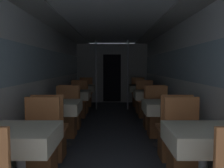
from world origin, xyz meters
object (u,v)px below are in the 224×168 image
Objects in this scene: dining_table_right_1 at (165,108)px; dining_table_right_3 at (141,89)px; chair_right_near_1 at (174,139)px; chair_right_near_2 at (153,115)px; dining_table_left_3 at (84,89)px; chair_left_near_3 at (82,103)px; support_pole_left_3 at (97,75)px; dining_table_right_0 at (204,140)px; chair_right_far_0 at (185,153)px; chair_right_far_1 at (158,121)px; chair_left_far_1 at (67,121)px; chair_left_far_0 at (40,153)px; dining_table_right_2 at (150,96)px; chair_right_far_2 at (146,106)px; chair_left_near_2 at (72,115)px; dining_table_left_2 at (76,96)px; chair_right_near_3 at (143,103)px; dining_table_left_1 at (60,108)px; chair_left_near_1 at (51,139)px; chair_left_far_3 at (86,97)px; chair_right_far_3 at (139,97)px; support_pole_right_3 at (128,75)px; chair_left_far_2 at (79,106)px; dining_table_left_0 at (21,140)px.

dining_table_right_1 and dining_table_right_3 have the same top height.
chair_right_near_2 is at bearing 90.00° from chair_right_near_1.
dining_table_left_3 is 0.79× the size of chair_left_near_3.
dining_table_right_0 is (1.36, -5.28, -0.43)m from support_pole_left_3.
dining_table_left_3 is 0.79× the size of chair_right_far_0.
support_pole_left_3 is at bearing -65.13° from chair_right_far_1.
chair_left_far_1 and chair_right_far_1 have the same top height.
chair_right_near_1 is at bearing -161.77° from chair_left_far_0.
dining_table_right_2 is 0.79× the size of chair_right_far_2.
chair_left_near_2 and chair_left_near_3 have the same top height.
chair_right_near_3 is at bearing 33.78° from dining_table_left_2.
support_pole_left_3 reaches higher than chair_right_far_1.
chair_left_far_1 is (-0.00, 0.59, -0.34)m from dining_table_left_1.
chair_right_far_0 is (1.75, -0.58, 0.00)m from chair_left_near_1.
chair_left_near_1 is 2.13m from dining_table_right_0.
chair_right_far_2 is 1.22m from dining_table_right_3.
support_pole_left_3 is at bearing 123.24° from chair_left_far_3.
chair_left_near_1 is at bearing -90.00° from chair_left_near_2.
chair_right_far_0 is 1.76m from chair_right_far_1.
chair_right_near_3 is (0.00, 1.76, 0.00)m from chair_right_near_2.
chair_right_near_1 reaches higher than dining_table_right_1.
chair_left_far_0 is at bearing -90.00° from dining_table_left_2.
support_pole_left_3 is (0.39, 2.93, 0.77)m from chair_left_far_1.
chair_right_far_3 is 0.44× the size of support_pole_right_3.
dining_table_right_3 is (1.75, 0.00, 0.00)m from dining_table_left_3.
chair_right_far_3 is (0.00, 4.11, -0.34)m from dining_table_right_1.
chair_left_near_1 is at bearing 90.00° from chair_left_far_3.
chair_left_far_1 is 2.48m from chair_right_far_2.
chair_right_near_3 is (1.75, -1.19, 0.00)m from chair_left_far_3.
dining_table_right_2 is 1.85m from support_pole_right_3.
chair_left_far_2 is 2.95m from dining_table_right_1.
dining_table_left_2 is at bearing -134.76° from dining_table_right_3.
chair_left_near_1 is 1.87m from dining_table_right_1.
chair_left_far_1 is 1.75m from chair_right_far_1.
chair_right_far_3 is at bearing 34.17° from chair_left_near_3.
chair_right_near_2 reaches higher than dining_table_left_1.
chair_left_near_3 is (-0.00, 1.17, -0.34)m from dining_table_left_2.
chair_left_far_0 is 4.10m from chair_left_near_3.
chair_left_near_2 and chair_right_near_2 have the same top height.
chair_right_far_3 is at bearing -90.00° from chair_right_far_0.
chair_left_far_1 is 3.52m from chair_left_far_3.
chair_right_near_1 is (0.00, 1.17, -0.34)m from dining_table_right_0.
support_pole_left_3 is at bearing 127.64° from dining_table_right_2.
chair_left_near_2 is 2.11m from chair_right_far_2.
dining_table_right_3 is (-0.00, 1.17, 0.34)m from chair_right_far_2.
dining_table_left_0 is at bearing 180.00° from dining_table_right_0.
dining_table_right_2 is 0.68m from chair_right_near_2.
chair_left_far_2 is 1.00× the size of chair_right_far_1.
chair_left_far_3 is 5.02m from chair_right_near_1.
chair_left_far_1 is at bearing 145.83° from chair_right_near_1.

